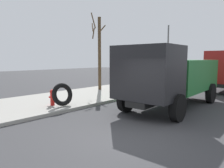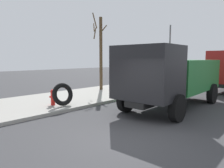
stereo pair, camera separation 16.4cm
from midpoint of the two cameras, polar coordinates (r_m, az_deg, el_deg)
ground_plane at (r=6.82m, az=3.43°, el=-14.44°), size 80.00×80.00×0.00m
sidewalk_curb at (r=11.86m, az=-21.70°, el=-5.34°), size 36.00×5.00×0.15m
fire_hydrant at (r=11.06m, az=-15.13°, el=-3.30°), size 0.24×0.53×0.80m
loose_tire at (r=10.73m, az=-12.61°, el=-2.72°), size 1.14×0.49×1.15m
dump_truck_green at (r=11.03m, az=16.14°, el=2.06°), size 7.09×3.03×3.00m
bare_tree at (r=16.03m, az=-2.82°, el=8.72°), size 1.13×1.04×5.71m
street_light_pole at (r=18.30m, az=15.38°, el=7.16°), size 0.12×0.12×5.03m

